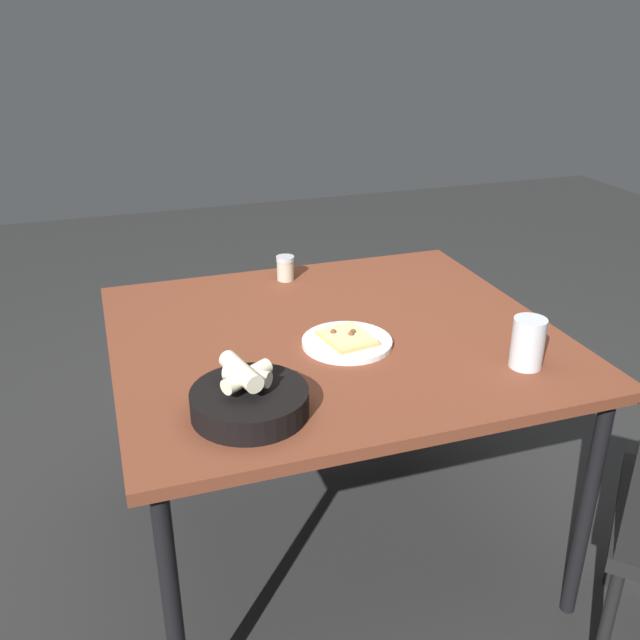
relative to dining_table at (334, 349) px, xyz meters
The scene contains 6 objects.
ground 0.67m from the dining_table, ahead, with size 8.00×8.00×0.00m, color #292929.
dining_table is the anchor object (origin of this frame).
pizza_plate 0.11m from the dining_table, 93.86° to the left, with size 0.24×0.24×0.04m.
bread_basket 0.46m from the dining_table, 46.37° to the left, with size 0.26×0.26×0.12m.
beer_glass 0.52m from the dining_table, 138.83° to the left, with size 0.08×0.08×0.13m.
pepper_shaker 0.43m from the dining_table, 87.43° to the right, with size 0.06×0.06×0.08m.
Camera 1 is at (0.57, 1.60, 1.54)m, focal length 38.87 mm.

